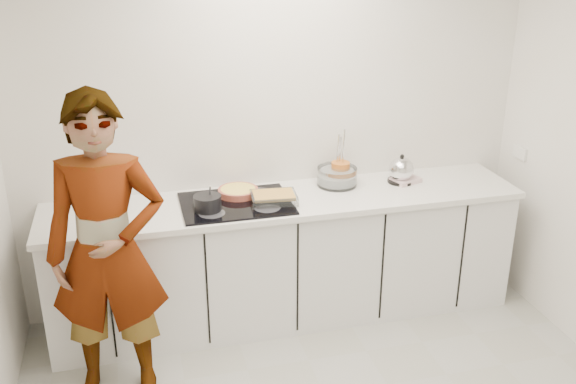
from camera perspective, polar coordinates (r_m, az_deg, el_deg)
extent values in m
cube|color=white|center=(4.49, -1.13, 5.57)|extent=(3.60, 0.00, 2.60)
cube|color=white|center=(5.03, 19.92, 3.32)|extent=(0.02, 0.15, 0.09)
cube|color=white|center=(4.53, -0.11, -6.11)|extent=(3.20, 0.58, 0.87)
cube|color=white|center=(4.33, -0.12, -0.80)|extent=(3.24, 0.64, 0.04)
cube|color=black|center=(4.24, -4.64, -1.02)|extent=(0.72, 0.54, 0.01)
cylinder|color=#AA4D3A|center=(4.35, -4.46, 0.03)|extent=(0.28, 0.28, 0.04)
cylinder|color=#FFDB56|center=(4.34, -4.47, 0.24)|extent=(0.25, 0.25, 0.01)
cylinder|color=black|center=(4.12, -7.17, -0.98)|extent=(0.21, 0.21, 0.10)
cylinder|color=silver|center=(4.12, -6.96, -0.27)|extent=(0.01, 0.07, 0.15)
cube|color=silver|center=(4.22, -1.28, -0.52)|extent=(0.32, 0.25, 0.06)
cube|color=gold|center=(4.22, -1.28, -0.27)|extent=(0.28, 0.21, 0.02)
cylinder|color=silver|center=(4.54, 4.37, 1.38)|extent=(0.30, 0.30, 0.13)
cylinder|color=white|center=(4.55, 4.36, 1.15)|extent=(0.25, 0.25, 0.06)
cube|color=white|center=(4.68, 10.40, 1.06)|extent=(0.23, 0.20, 0.03)
cylinder|color=black|center=(4.67, 9.96, 0.98)|extent=(0.24, 0.24, 0.02)
sphere|color=silver|center=(4.64, 10.03, 1.99)|extent=(0.23, 0.23, 0.18)
sphere|color=black|center=(4.61, 10.11, 3.13)|extent=(0.04, 0.04, 0.03)
cylinder|color=#CC691F|center=(4.56, 4.67, 1.68)|extent=(0.17, 0.17, 0.16)
imported|color=white|center=(3.73, -15.76, -5.17)|extent=(0.72, 0.52, 1.83)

